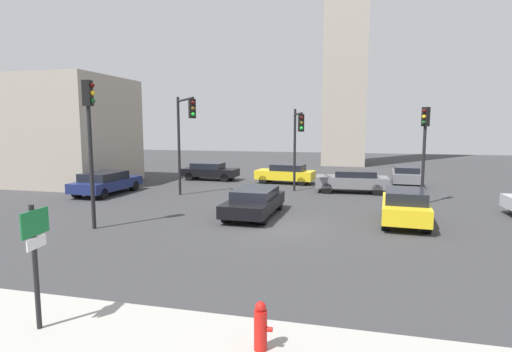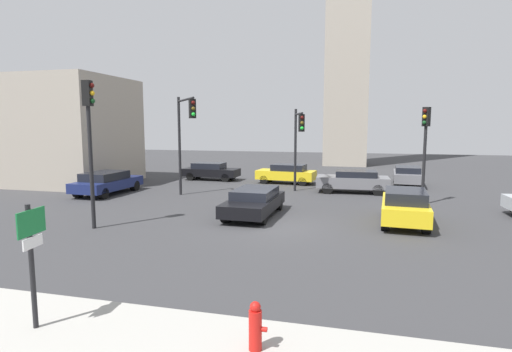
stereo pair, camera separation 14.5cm
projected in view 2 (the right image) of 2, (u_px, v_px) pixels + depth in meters
The scene contains 15 objects.
ground_plane at pixel (272, 225), 17.20m from camera, with size 94.89×94.89×0.00m, color #38383A.
direction_sign at pixel (32, 252), 7.98m from camera, with size 0.16×0.78×2.53m.
traffic_light_0 at pixel (185, 126), 22.84m from camera, with size 2.27×2.90×5.89m.
traffic_light_1 at pixel (425, 137), 21.18m from camera, with size 0.45×0.49×5.16m.
traffic_light_2 at pixel (90, 128), 16.15m from camera, with size 0.48×0.36×5.98m.
traffic_light_3 at pixel (298, 135), 24.53m from camera, with size 0.98×2.78×5.24m.
fire_hydrant at pixel (255, 327), 7.31m from camera, with size 0.34×0.24×0.92m.
car_0 at pixel (211, 171), 31.39m from camera, with size 4.30×1.91×1.33m.
car_1 at pixel (107, 182), 24.88m from camera, with size 2.25×4.80×1.39m.
car_2 at pixel (353, 181), 25.45m from camera, with size 4.48×2.04×1.40m.
car_3 at pixel (254, 201), 18.96m from camera, with size 2.10×4.74×1.26m.
car_4 at pixel (407, 175), 28.33m from camera, with size 2.09×4.25×1.37m.
car_5 at pixel (287, 173), 29.45m from camera, with size 4.36×2.19×1.41m.
car_7 at pixel (405, 206), 17.29m from camera, with size 2.16×4.39×1.50m.
building_flank at pixel (44, 131), 29.94m from camera, with size 12.27×7.55×7.60m, color #A89E8E.
Camera 2 is at (3.46, -16.46, 4.21)m, focal length 28.39 mm.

